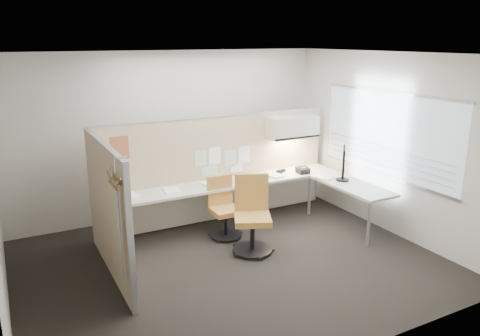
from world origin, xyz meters
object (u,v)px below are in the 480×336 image
monitor (344,162)px  phone (303,170)px  chair_left (224,209)px  chair_right (252,217)px  desk (250,189)px

monitor → phone: bearing=66.3°
phone → monitor: bearing=-60.5°
monitor → phone: monitor is taller
chair_left → phone: size_ratio=4.29×
chair_right → phone: (1.50, 0.90, 0.27)m
chair_left → phone: chair_left is taller
chair_left → monitor: (1.97, -0.41, 0.61)m
desk → chair_right: size_ratio=3.65×
chair_left → chair_right: (0.14, -0.65, 0.08)m
chair_right → phone: chair_right is taller
desk → phone: size_ratio=18.38×
desk → phone: 1.06m
phone → chair_left: bearing=-168.3°
desk → phone: bearing=0.9°
desk → chair_left: bearing=-158.8°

